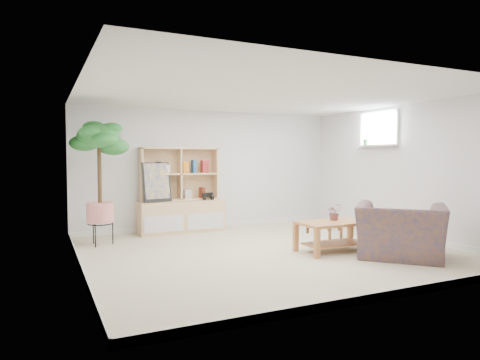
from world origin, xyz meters
name	(u,v)px	position (x,y,z in m)	size (l,w,h in m)	color
floor	(269,251)	(0.00, 0.00, 0.00)	(5.50, 5.00, 0.01)	#C5B689
ceiling	(270,95)	(0.00, 0.00, 2.40)	(5.50, 5.00, 0.01)	silver
walls	(270,174)	(0.00, 0.00, 1.20)	(5.51, 5.01, 2.40)	white
baseboard	(269,248)	(0.00, 0.00, 0.05)	(5.50, 5.00, 0.10)	white
window	(379,129)	(2.73, 0.60, 2.00)	(0.10, 0.98, 0.68)	#C8DFFF
window_sill	(376,146)	(2.67, 0.60, 1.68)	(0.14, 1.00, 0.04)	white
storage_unit	(181,190)	(-0.72, 2.24, 0.82)	(1.65, 0.56, 1.65)	#D7AC80
poster	(157,182)	(-1.21, 2.17, 0.99)	(0.54, 0.13, 0.75)	yellow
toy_truck	(207,196)	(-0.19, 2.18, 0.70)	(0.29, 0.20, 0.16)	black
coffee_table	(335,236)	(0.92, -0.41, 0.23)	(1.14, 0.62, 0.47)	#A96636
table_plant	(334,212)	(0.99, -0.32, 0.60)	(0.23, 0.20, 0.26)	#225026
floor_tree	(100,183)	(-2.30, 1.61, 1.03)	(0.76, 0.76, 2.07)	#296F32
armchair	(401,227)	(1.50, -1.18, 0.44)	(1.20, 1.05, 0.89)	navy
sill_plant	(366,139)	(2.67, 0.88, 1.82)	(0.14, 0.11, 0.25)	#296F32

